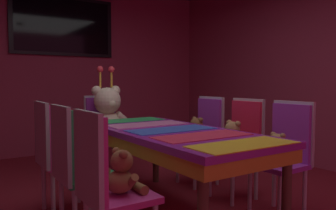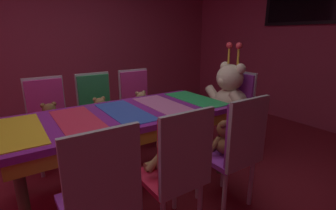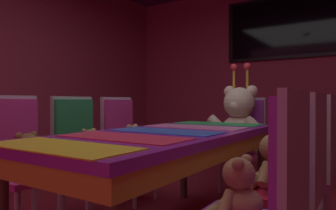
% 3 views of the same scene
% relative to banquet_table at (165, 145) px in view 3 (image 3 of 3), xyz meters
% --- Properties ---
extents(wall_back, '(5.20, 0.12, 2.80)m').
position_rel_banquet_table_xyz_m(wall_back, '(0.00, 3.20, 0.75)').
color(wall_back, '#99334C').
rests_on(wall_back, ground_plane).
extents(banquet_table, '(0.90, 2.02, 0.75)m').
position_rel_banquet_table_xyz_m(banquet_table, '(0.00, 0.00, 0.00)').
color(banquet_table, purple).
rests_on(banquet_table, ground_plane).
extents(chair_left_0, '(0.42, 0.41, 0.98)m').
position_rel_banquet_table_xyz_m(chair_left_0, '(-0.87, -0.53, -0.06)').
color(chair_left_0, '#CC338C').
rests_on(chair_left_0, ground_plane).
extents(teddy_left_0, '(0.23, 0.30, 0.28)m').
position_rel_banquet_table_xyz_m(teddy_left_0, '(-0.72, -0.53, -0.07)').
color(teddy_left_0, brown).
rests_on(teddy_left_0, chair_left_0).
extents(chair_left_1, '(0.42, 0.41, 0.98)m').
position_rel_banquet_table_xyz_m(chair_left_1, '(-0.87, 0.01, -0.06)').
color(chair_left_1, '#268C4C').
rests_on(chair_left_1, ground_plane).
extents(teddy_left_1, '(0.22, 0.28, 0.27)m').
position_rel_banquet_table_xyz_m(teddy_left_1, '(-0.73, 0.01, -0.08)').
color(teddy_left_1, '#9E7247').
rests_on(teddy_left_1, chair_left_1).
extents(chair_left_2, '(0.42, 0.41, 0.98)m').
position_rel_banquet_table_xyz_m(chair_left_2, '(-0.87, 0.56, -0.06)').
color(chair_left_2, '#CC338C').
rests_on(chair_left_2, ground_plane).
extents(teddy_left_2, '(0.22, 0.28, 0.27)m').
position_rel_banquet_table_xyz_m(teddy_left_2, '(-0.73, 0.56, -0.08)').
color(teddy_left_2, tan).
rests_on(teddy_left_2, chair_left_2).
extents(chair_right_0, '(0.42, 0.41, 0.98)m').
position_rel_banquet_table_xyz_m(chair_right_0, '(0.85, -0.54, -0.06)').
color(chair_right_0, purple).
rests_on(chair_right_0, ground_plane).
extents(teddy_right_0, '(0.22, 0.28, 0.26)m').
position_rel_banquet_table_xyz_m(teddy_right_0, '(0.71, -0.54, -0.08)').
color(teddy_right_0, '#9E7247').
rests_on(teddy_right_0, chair_right_0).
extents(chair_right_1, '(0.42, 0.41, 0.98)m').
position_rel_banquet_table_xyz_m(chair_right_1, '(0.86, 0.00, -0.06)').
color(chair_right_1, red).
rests_on(chair_right_1, ground_plane).
extents(teddy_right_1, '(0.26, 0.33, 0.32)m').
position_rel_banquet_table_xyz_m(teddy_right_1, '(0.71, 0.00, -0.06)').
color(teddy_right_1, '#9E7247').
rests_on(teddy_right_1, chair_right_1).
extents(chair_right_2, '(0.42, 0.41, 0.98)m').
position_rel_banquet_table_xyz_m(chair_right_2, '(0.86, 0.58, -0.06)').
color(chair_right_2, purple).
rests_on(chair_right_2, ground_plane).
extents(teddy_right_2, '(0.25, 0.32, 0.30)m').
position_rel_banquet_table_xyz_m(teddy_right_2, '(0.72, 0.58, -0.06)').
color(teddy_right_2, brown).
rests_on(teddy_right_2, chair_right_2).
extents(throne_chair, '(0.41, 0.42, 0.98)m').
position_rel_banquet_table_xyz_m(throne_chair, '(0.00, 1.54, -0.06)').
color(throne_chair, purple).
rests_on(throne_chair, ground_plane).
extents(king_teddy_bear, '(0.69, 0.53, 0.88)m').
position_rel_banquet_table_xyz_m(king_teddy_bear, '(0.00, 1.37, 0.09)').
color(king_teddy_bear, beige).
rests_on(king_teddy_bear, throne_chair).
extents(wall_tv, '(1.63, 0.06, 0.94)m').
position_rel_banquet_table_xyz_m(wall_tv, '(0.00, 3.11, 1.40)').
color(wall_tv, black).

